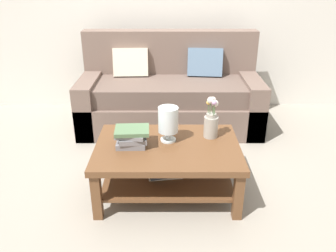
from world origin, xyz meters
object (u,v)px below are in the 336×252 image
Objects in this scene: book_stack_main at (132,137)px; glass_hurricane_vase at (169,121)px; coffee_table at (168,158)px; flower_pitcher at (212,122)px; couch at (171,95)px.

book_stack_main is 0.32m from glass_hurricane_vase.
book_stack_main is at bearing -163.10° from glass_hurricane_vase.
book_stack_main is (-0.28, -0.00, 0.20)m from coffee_table.
glass_hurricane_vase is 0.82× the size of flower_pitcher.
book_stack_main is 0.66m from flower_pitcher.
glass_hurricane_vase is (-0.02, -1.30, 0.25)m from couch.
glass_hurricane_vase is at bearing 16.90° from book_stack_main.
glass_hurricane_vase is (0.01, 0.08, 0.29)m from coffee_table.
flower_pitcher is (0.33, -1.23, 0.20)m from couch.
glass_hurricane_vase is (0.29, 0.09, 0.10)m from book_stack_main.
couch is 5.76× the size of flower_pitcher.
coffee_table is at bearing -156.45° from flower_pitcher.
flower_pitcher is (0.64, 0.16, 0.06)m from book_stack_main.
flower_pitcher is (0.36, 0.16, 0.25)m from coffee_table.
coffee_table is at bearing -91.18° from couch.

